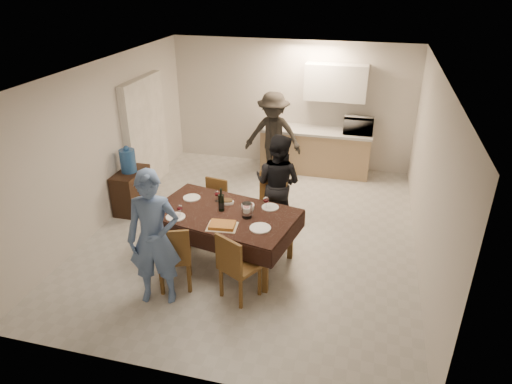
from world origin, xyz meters
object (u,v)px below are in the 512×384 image
dining_table (224,215)px  console (132,190)px  water_jug (128,161)px  microwave (359,125)px  person_kitchen (273,136)px  savoury_tart (222,225)px  person_far (278,183)px  water_pitcher (247,210)px  person_near (154,239)px  wine_bottle (221,200)px

dining_table → console: bearing=164.0°
water_jug → microwave: (3.70, 2.45, 0.15)m
person_kitchen → dining_table: bearing=-90.6°
savoury_tart → person_far: (0.45, 1.43, 0.01)m
microwave → person_far: size_ratio=0.35×
water_jug → dining_table: bearing=-27.6°
water_jug → person_far: size_ratio=0.24×
console → water_pitcher: bearing=-25.0°
person_near → water_pitcher: bearing=33.7°
person_near → wine_bottle: bearing=51.2°
water_pitcher → savoury_tart: bearing=-127.1°
person_far → person_kitchen: bearing=-60.2°
person_near → person_kitchen: (0.58, 4.12, -0.03)m
dining_table → person_kitchen: (0.03, 3.07, 0.13)m
console → microwave: (3.70, 2.45, 0.71)m
console → wine_bottle: wine_bottle is taller
water_jug → console: bearing=0.0°
water_pitcher → person_far: 1.12m
savoury_tart → person_near: (-0.65, -0.67, 0.10)m
dining_table → person_kitchen: 3.07m
console → water_jug: size_ratio=1.96×
dining_table → wine_bottle: bearing=146.6°
water_pitcher → water_jug: bearing=155.0°
dining_table → wine_bottle: size_ratio=6.38×
wine_bottle → savoury_tart: wine_bottle is taller
water_jug → microwave: size_ratio=0.69×
console → person_far: person_far is taller
person_far → console: bearing=15.0°
dining_table → wine_bottle: 0.22m
dining_table → water_jug: bearing=164.0°
wine_bottle → person_far: bearing=59.0°
person_far → wine_bottle: bearing=74.5°
microwave → person_near: size_ratio=0.32×
dining_table → person_far: size_ratio=1.34×
water_jug → water_pitcher: water_jug is taller
water_pitcher → person_kitchen: bearing=95.8°
wine_bottle → water_pitcher: 0.42m
savoury_tart → water_jug: bearing=146.0°
savoury_tart → person_kitchen: person_kitchen is taller
dining_table → person_near: size_ratio=1.22×
water_pitcher → person_far: size_ratio=0.13×
savoury_tart → microwave: bearing=68.3°
savoury_tart → person_near: bearing=-134.1°
water_jug → wine_bottle: (2.00, -1.02, 0.03)m
console → wine_bottle: 2.32m
wine_bottle → person_near: 1.21m
wine_bottle → microwave: bearing=63.9°
water_jug → savoury_tart: (2.15, -1.45, -0.12)m
dining_table → water_jug: size_ratio=5.49×
water_jug → person_near: (1.50, -2.12, -0.02)m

